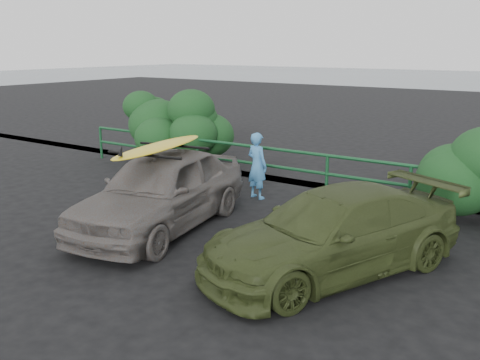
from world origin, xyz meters
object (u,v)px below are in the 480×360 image
object	(u,v)px
sedan	(161,190)
olive_vehicle	(333,233)
man	(257,166)
surfboard	(159,147)
guardrail	(290,170)

from	to	relation	value
sedan	olive_vehicle	distance (m)	3.72
man	surfboard	bearing A→B (deg)	96.08
sedan	surfboard	size ratio (longest dim) A/B	1.56
sedan	man	distance (m)	2.93
man	olive_vehicle	bearing A→B (deg)	152.07
guardrail	sedan	bearing A→B (deg)	-99.73
olive_vehicle	man	bearing A→B (deg)	162.68
sedan	surfboard	world-z (taller)	surfboard
guardrail	surfboard	bearing A→B (deg)	-99.73
olive_vehicle	surfboard	xyz separation A→B (m)	(-3.72, 0.05, 0.99)
sedan	man	world-z (taller)	man
sedan	olive_vehicle	size ratio (longest dim) A/B	1.00
guardrail	man	distance (m)	1.16
olive_vehicle	surfboard	distance (m)	3.85
olive_vehicle	sedan	bearing A→B (deg)	-156.48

